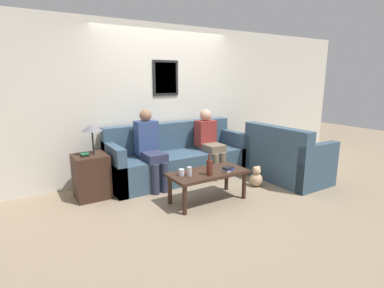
% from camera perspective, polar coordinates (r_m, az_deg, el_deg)
% --- Properties ---
extents(ground_plane, '(16.00, 16.00, 0.00)m').
position_cam_1_polar(ground_plane, '(4.87, 0.13, -7.99)').
color(ground_plane, gray).
extents(wall_back, '(9.00, 0.08, 2.60)m').
position_cam_1_polar(wall_back, '(5.38, -5.17, 8.18)').
color(wall_back, silver).
rests_on(wall_back, ground_plane).
extents(couch_main, '(2.40, 0.82, 0.94)m').
position_cam_1_polar(couch_main, '(5.17, -2.77, -2.90)').
color(couch_main, '#385166').
rests_on(couch_main, ground_plane).
extents(couch_side, '(0.82, 1.30, 0.94)m').
position_cam_1_polar(couch_side, '(5.31, 17.47, -3.03)').
color(couch_side, '#385166').
rests_on(couch_side, ground_plane).
extents(coffee_table, '(1.11, 0.52, 0.43)m').
position_cam_1_polar(coffee_table, '(4.19, 3.04, -6.09)').
color(coffee_table, '#382319').
rests_on(coffee_table, ground_plane).
extents(side_table_with_lamp, '(0.46, 0.46, 1.08)m').
position_cam_1_polar(side_table_with_lamp, '(4.56, -18.64, -5.32)').
color(side_table_with_lamp, '#382319').
rests_on(side_table_with_lamp, ground_plane).
extents(wine_bottle, '(0.08, 0.08, 0.29)m').
position_cam_1_polar(wine_bottle, '(4.01, 3.34, -4.39)').
color(wine_bottle, '#562319').
rests_on(wine_bottle, coffee_table).
extents(drinking_glass, '(0.08, 0.08, 0.09)m').
position_cam_1_polar(drinking_glass, '(4.00, -2.02, -5.41)').
color(drinking_glass, silver).
rests_on(drinking_glass, coffee_table).
extents(book_stack, '(0.16, 0.12, 0.06)m').
position_cam_1_polar(book_stack, '(4.20, 6.91, -4.76)').
color(book_stack, beige).
rests_on(book_stack, coffee_table).
extents(soda_can, '(0.07, 0.07, 0.12)m').
position_cam_1_polar(soda_can, '(3.98, -0.51, -5.24)').
color(soda_can, '#BCBCC1').
rests_on(soda_can, coffee_table).
extents(person_left, '(0.34, 0.64, 1.23)m').
position_cam_1_polar(person_left, '(4.71, -8.03, -0.38)').
color(person_left, '#2D334C').
rests_on(person_left, ground_plane).
extents(person_right, '(0.34, 0.59, 1.17)m').
position_cam_1_polar(person_right, '(5.24, 3.30, 0.85)').
color(person_right, '#756651').
rests_on(person_right, ground_plane).
extents(teddy_bear, '(0.21, 0.21, 0.33)m').
position_cam_1_polar(teddy_bear, '(4.93, 12.12, -6.24)').
color(teddy_bear, tan).
rests_on(teddy_bear, ground_plane).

